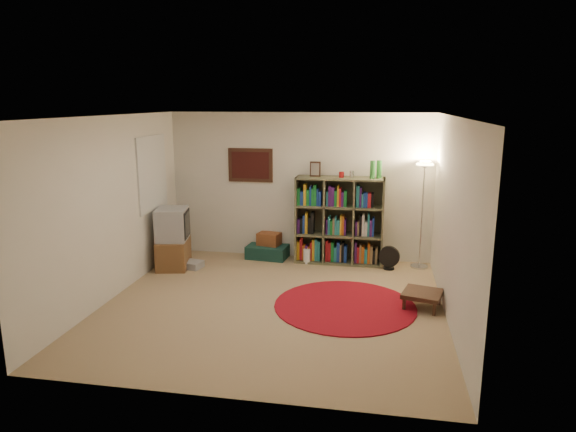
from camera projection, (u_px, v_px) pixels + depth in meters
name	position (u px, v px, depth m)	size (l,w,h in m)	color
room	(269.00, 213.00, 6.69)	(4.54, 4.54, 2.54)	#A0825E
bookshelf	(338.00, 222.00, 8.58)	(1.46, 0.42, 1.75)	brown
floor_lamp	(424.00, 179.00, 8.15)	(0.34, 0.34, 1.77)	silver
floor_fan	(389.00, 258.00, 8.32)	(0.35, 0.20, 0.39)	black
tv_stand	(173.00, 239.00, 8.38)	(0.59, 0.76, 0.99)	brown
dvd_box	(192.00, 265.00, 8.43)	(0.39, 0.34, 0.11)	#A09FA3
suitcase	(267.00, 252.00, 8.96)	(0.73, 0.51, 0.22)	#12322C
wicker_basket	(269.00, 239.00, 8.95)	(0.43, 0.34, 0.21)	brown
paper_towel	(307.00, 256.00, 8.64)	(0.12, 0.12, 0.25)	white
red_rug	(345.00, 306.00, 6.86)	(1.89, 1.89, 0.02)	maroon
side_table	(422.00, 294.00, 6.78)	(0.59, 0.59, 0.22)	black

